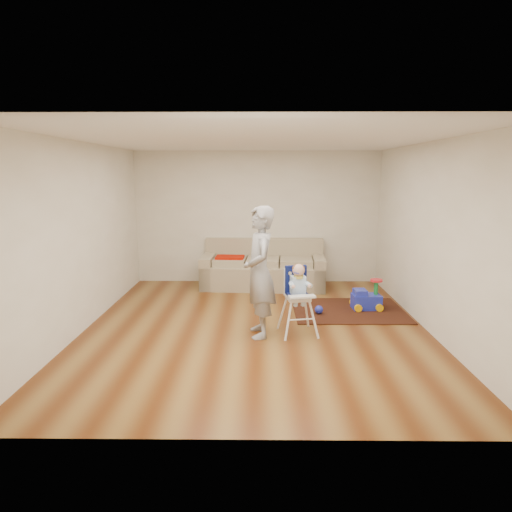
{
  "coord_description": "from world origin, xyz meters",
  "views": [
    {
      "loc": [
        0.07,
        -6.05,
        2.25
      ],
      "look_at": [
        0.0,
        0.4,
        1.0
      ],
      "focal_mm": 30.0,
      "sensor_mm": 36.0,
      "label": 1
    }
  ],
  "objects_px": {
    "adult": "(260,272)",
    "ride_on_toy": "(367,294)",
    "sofa": "(263,264)",
    "high_chair": "(298,300)",
    "toy_ball": "(319,310)",
    "side_table": "(219,275)"
  },
  "relations": [
    {
      "from": "side_table",
      "to": "high_chair",
      "type": "distance_m",
      "value": 2.97
    },
    {
      "from": "adult",
      "to": "ride_on_toy",
      "type": "bearing_deg",
      "value": 114.76
    },
    {
      "from": "sofa",
      "to": "toy_ball",
      "type": "relative_size",
      "value": 18.35
    },
    {
      "from": "high_chair",
      "to": "side_table",
      "type": "bearing_deg",
      "value": 107.03
    },
    {
      "from": "sofa",
      "to": "adult",
      "type": "bearing_deg",
      "value": -87.79
    },
    {
      "from": "ride_on_toy",
      "to": "toy_ball",
      "type": "bearing_deg",
      "value": -164.88
    },
    {
      "from": "side_table",
      "to": "toy_ball",
      "type": "bearing_deg",
      "value": -45.06
    },
    {
      "from": "high_chair",
      "to": "sofa",
      "type": "bearing_deg",
      "value": 90.09
    },
    {
      "from": "toy_ball",
      "to": "high_chair",
      "type": "distance_m",
      "value": 1.02
    },
    {
      "from": "sofa",
      "to": "adult",
      "type": "distance_m",
      "value": 2.66
    },
    {
      "from": "high_chair",
      "to": "ride_on_toy",
      "type": "bearing_deg",
      "value": 31.23
    },
    {
      "from": "side_table",
      "to": "ride_on_toy",
      "type": "bearing_deg",
      "value": -30.12
    },
    {
      "from": "toy_ball",
      "to": "high_chair",
      "type": "bearing_deg",
      "value": -116.56
    },
    {
      "from": "side_table",
      "to": "adult",
      "type": "bearing_deg",
      "value": -72.88
    },
    {
      "from": "side_table",
      "to": "toy_ball",
      "type": "distance_m",
      "value": 2.53
    },
    {
      "from": "sofa",
      "to": "toy_ball",
      "type": "xyz_separation_m",
      "value": [
        0.9,
        -1.72,
        -0.39
      ]
    },
    {
      "from": "sofa",
      "to": "ride_on_toy",
      "type": "height_order",
      "value": "sofa"
    },
    {
      "from": "sofa",
      "to": "side_table",
      "type": "bearing_deg",
      "value": 179.22
    },
    {
      "from": "toy_ball",
      "to": "adult",
      "type": "distance_m",
      "value": 1.55
    },
    {
      "from": "sofa",
      "to": "high_chair",
      "type": "distance_m",
      "value": 2.6
    },
    {
      "from": "side_table",
      "to": "ride_on_toy",
      "type": "height_order",
      "value": "ride_on_toy"
    },
    {
      "from": "ride_on_toy",
      "to": "toy_ball",
      "type": "xyz_separation_m",
      "value": [
        -0.83,
        -0.27,
        -0.19
      ]
    }
  ]
}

